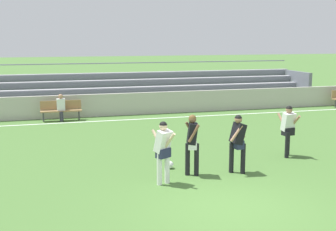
% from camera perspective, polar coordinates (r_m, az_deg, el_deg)
% --- Properties ---
extents(ground_plane, '(160.00, 160.00, 0.00)m').
position_cam_1_polar(ground_plane, '(10.15, 8.11, -11.49)').
color(ground_plane, '#477033').
extents(field_line_sideline, '(44.00, 0.12, 0.01)m').
position_cam_1_polar(field_line_sideline, '(20.38, -4.46, -0.50)').
color(field_line_sideline, white).
rests_on(field_line_sideline, ground).
extents(sideline_wall, '(48.00, 0.16, 1.06)m').
position_cam_1_polar(sideline_wall, '(21.52, -5.14, 1.47)').
color(sideline_wall, '#BCB7AD').
rests_on(sideline_wall, ground).
extents(bleacher_stand, '(25.95, 3.17, 2.29)m').
position_cam_1_polar(bleacher_stand, '(23.66, -11.61, 3.12)').
color(bleacher_stand, '#B2B2B7').
rests_on(bleacher_stand, ground).
extents(bench_near_wall_gap, '(1.80, 0.40, 0.90)m').
position_cam_1_polar(bench_near_wall_gap, '(20.54, -13.52, 0.87)').
color(bench_near_wall_gap, '#99754C').
rests_on(bench_near_wall_gap, ground).
extents(spectator_seated, '(0.36, 0.42, 1.21)m').
position_cam_1_polar(spectator_seated, '(20.40, -13.53, 1.25)').
color(spectator_seated, '#2D2D38').
rests_on(spectator_seated, ground).
extents(player_dark_overlapping, '(0.37, 0.53, 1.67)m').
position_cam_1_polar(player_dark_overlapping, '(11.97, 3.12, -3.08)').
color(player_dark_overlapping, black).
rests_on(player_dark_overlapping, ground).
extents(player_white_dropping_back, '(0.51, 0.67, 1.63)m').
position_cam_1_polar(player_white_dropping_back, '(11.25, -0.61, -4.09)').
color(player_white_dropping_back, white).
rests_on(player_white_dropping_back, ground).
extents(player_dark_pressing_high, '(0.63, 0.45, 1.63)m').
position_cam_1_polar(player_dark_pressing_high, '(12.31, 8.91, -2.97)').
color(player_dark_pressing_high, black).
rests_on(player_dark_pressing_high, ground).
extents(player_white_wide_left, '(0.46, 0.68, 1.61)m').
position_cam_1_polar(player_white_wide_left, '(14.36, 15.12, -1.39)').
color(player_white_wide_left, black).
rests_on(player_white_wide_left, ground).
extents(soccer_ball, '(0.22, 0.22, 0.22)m').
position_cam_1_polar(soccer_ball, '(12.78, 0.22, -6.32)').
color(soccer_ball, white).
rests_on(soccer_ball, ground).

